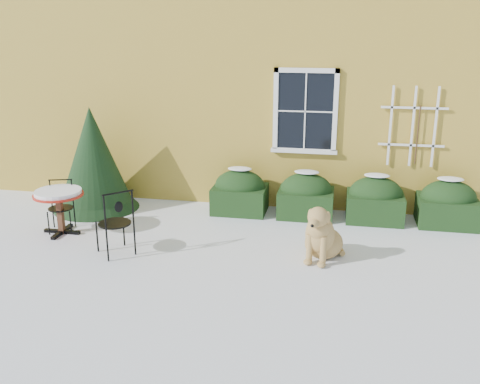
% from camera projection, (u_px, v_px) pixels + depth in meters
% --- Properties ---
extents(ground, '(80.00, 80.00, 0.00)m').
position_uv_depth(ground, '(228.00, 267.00, 8.21)').
color(ground, white).
rests_on(ground, ground).
extents(house, '(12.40, 8.40, 6.40)m').
position_uv_depth(house, '(283.00, 39.00, 13.82)').
color(house, gold).
rests_on(house, ground).
extents(hedge_row, '(4.95, 0.80, 0.91)m').
position_uv_depth(hedge_row, '(340.00, 198.00, 10.18)').
color(hedge_row, black).
rests_on(hedge_row, ground).
extents(evergreen_shrub, '(1.70, 1.70, 2.06)m').
position_uv_depth(evergreen_shrub, '(94.00, 169.00, 10.62)').
color(evergreen_shrub, black).
rests_on(evergreen_shrub, ground).
extents(bistro_table, '(0.86, 0.86, 0.80)m').
position_uv_depth(bistro_table, '(59.00, 198.00, 9.35)').
color(bistro_table, black).
rests_on(bistro_table, ground).
extents(patio_chair_near, '(0.69, 0.69, 1.10)m').
position_uv_depth(patio_chair_near, '(116.00, 222.00, 8.51)').
color(patio_chair_near, black).
rests_on(patio_chair_near, ground).
extents(patio_chair_far, '(0.51, 0.50, 0.91)m').
position_uv_depth(patio_chair_far, '(61.00, 206.00, 9.57)').
color(patio_chair_far, black).
rests_on(patio_chair_far, ground).
extents(dog, '(0.76, 1.02, 0.96)m').
position_uv_depth(dog, '(321.00, 237.00, 8.37)').
color(dog, tan).
rests_on(dog, ground).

